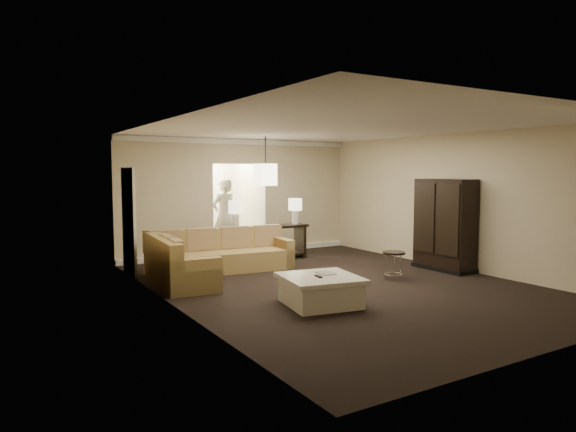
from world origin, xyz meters
TOP-DOWN VIEW (x-y plane):
  - ground at (0.00, 0.00)m, footprint 8.00×8.00m
  - wall_back at (0.00, 4.00)m, footprint 6.00×0.04m
  - wall_front at (0.00, -4.00)m, footprint 6.00×0.04m
  - wall_left at (-3.00, 0.00)m, footprint 0.04×8.00m
  - wall_right at (3.00, 0.00)m, footprint 0.04×8.00m
  - ceiling at (0.00, 0.00)m, footprint 6.00×8.00m
  - crown_molding at (0.00, 3.95)m, footprint 6.00×0.10m
  - baseboard at (0.00, 3.95)m, footprint 6.00×0.10m
  - side_door at (-2.97, 2.80)m, footprint 0.05×0.90m
  - foyer at (0.00, 5.34)m, footprint 1.44×2.02m
  - sectional_sofa at (-1.67, 1.92)m, footprint 3.09×2.39m
  - coffee_table at (-1.07, -0.98)m, footprint 1.28×1.28m
  - console_table at (0.11, 2.85)m, footprint 2.06×0.56m
  - armoire at (2.69, -0.00)m, footprint 0.56×1.30m
  - drink_table at (1.16, -0.17)m, footprint 0.42×0.42m
  - table_lamp_left at (-0.68, 2.81)m, footprint 0.31×0.31m
  - table_lamp_right at (0.89, 2.89)m, footprint 0.31×0.31m
  - pendant_light at (0.00, 2.70)m, footprint 0.38×0.38m
  - person at (-0.24, 4.39)m, footprint 0.80×0.59m

SIDE VIEW (x-z plane):
  - ground at x=0.00m, z-range 0.00..0.00m
  - baseboard at x=0.00m, z-range 0.00..0.12m
  - coffee_table at x=-1.07m, z-range 0.00..0.46m
  - sectional_sofa at x=-1.67m, z-range -0.09..0.78m
  - drink_table at x=1.16m, z-range 0.11..0.64m
  - console_table at x=0.11m, z-range 0.08..0.86m
  - armoire at x=2.69m, z-range -0.04..1.83m
  - person at x=-0.24m, z-range 0.00..2.04m
  - side_door at x=-2.97m, z-range 0.00..2.10m
  - table_lamp_left at x=-0.68m, z-range 0.89..1.49m
  - table_lamp_right at x=0.89m, z-range 0.89..1.49m
  - foyer at x=0.00m, z-range -0.10..2.70m
  - wall_back at x=0.00m, z-range 0.00..2.80m
  - wall_front at x=0.00m, z-range 0.00..2.80m
  - wall_left at x=-3.00m, z-range 0.00..2.80m
  - wall_right at x=3.00m, z-range 0.00..2.80m
  - pendant_light at x=0.00m, z-range 1.41..2.50m
  - crown_molding at x=0.00m, z-range 2.67..2.79m
  - ceiling at x=0.00m, z-range 2.79..2.81m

